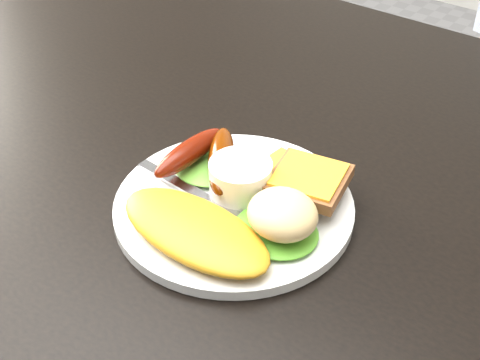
% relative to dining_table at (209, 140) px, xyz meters
% --- Properties ---
extents(dining_table, '(1.20, 0.80, 0.04)m').
position_rel_dining_table_xyz_m(dining_table, '(0.00, 0.00, 0.00)').
color(dining_table, black).
rests_on(dining_table, ground).
extents(plate, '(0.23, 0.23, 0.01)m').
position_rel_dining_table_xyz_m(plate, '(0.11, -0.10, 0.03)').
color(plate, white).
rests_on(plate, dining_table).
extents(lettuce_left, '(0.09, 0.08, 0.01)m').
position_rel_dining_table_xyz_m(lettuce_left, '(0.06, -0.08, 0.04)').
color(lettuce_left, '#3D8230').
rests_on(lettuce_left, plate).
extents(lettuce_right, '(0.09, 0.08, 0.01)m').
position_rel_dining_table_xyz_m(lettuce_right, '(0.17, -0.12, 0.04)').
color(lettuce_right, '#46A51D').
rests_on(lettuce_right, plate).
extents(omelette, '(0.17, 0.09, 0.02)m').
position_rel_dining_table_xyz_m(omelette, '(0.12, -0.16, 0.04)').
color(omelette, gold).
rests_on(omelette, plate).
extents(sausage_a, '(0.03, 0.10, 0.02)m').
position_rel_dining_table_xyz_m(sausage_a, '(0.05, -0.09, 0.05)').
color(sausage_a, '#5D0803').
rests_on(sausage_a, lettuce_left).
extents(sausage_b, '(0.08, 0.10, 0.03)m').
position_rel_dining_table_xyz_m(sausage_b, '(0.08, -0.08, 0.05)').
color(sausage_b, '#5B2403').
rests_on(sausage_b, lettuce_left).
extents(ramekin, '(0.08, 0.08, 0.04)m').
position_rel_dining_table_xyz_m(ramekin, '(0.11, -0.09, 0.05)').
color(ramekin, white).
rests_on(ramekin, plate).
extents(toast_a, '(0.07, 0.07, 0.01)m').
position_rel_dining_table_xyz_m(toast_a, '(0.14, -0.05, 0.04)').
color(toast_a, brown).
rests_on(toast_a, plate).
extents(toast_b, '(0.08, 0.08, 0.01)m').
position_rel_dining_table_xyz_m(toast_b, '(0.17, -0.05, 0.05)').
color(toast_b, brown).
rests_on(toast_b, toast_a).
extents(potato_salad, '(0.09, 0.08, 0.04)m').
position_rel_dining_table_xyz_m(potato_salad, '(0.18, -0.11, 0.06)').
color(potato_salad, beige).
rests_on(potato_salad, lettuce_right).
extents(fork, '(0.14, 0.02, 0.00)m').
position_rel_dining_table_xyz_m(fork, '(0.07, -0.12, 0.03)').
color(fork, '#ADAFB7').
rests_on(fork, plate).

